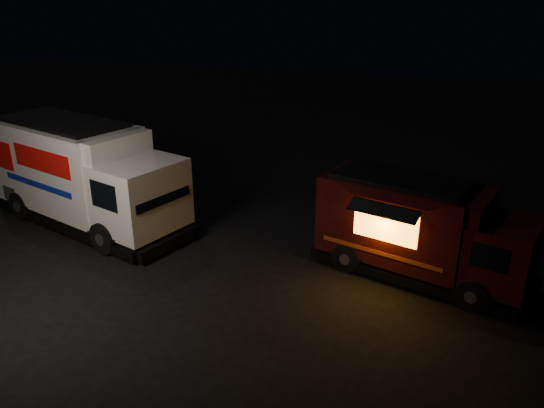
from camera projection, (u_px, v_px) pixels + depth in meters
The scene contains 3 objects.
ground at pixel (195, 271), 15.26m from camera, with size 80.00×80.00×0.00m, color black.
white_truck at pixel (87, 175), 17.70m from camera, with size 7.74×2.64×3.51m, color silver, non-canonical shape.
red_truck at pixel (424, 230), 14.52m from camera, with size 5.99×2.20×2.79m, color #370F0A, non-canonical shape.
Camera 1 is at (6.24, -12.10, 7.49)m, focal length 35.00 mm.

